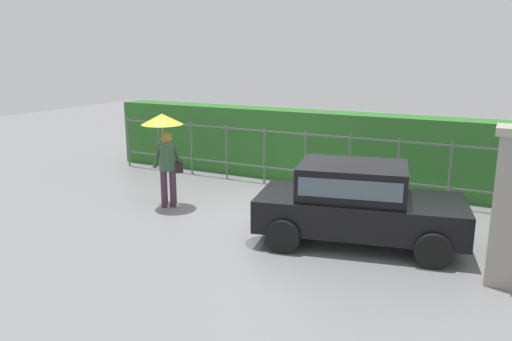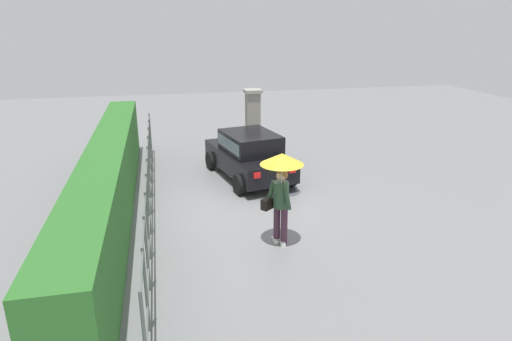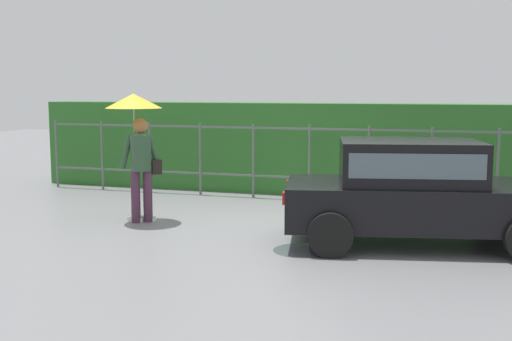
# 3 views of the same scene
# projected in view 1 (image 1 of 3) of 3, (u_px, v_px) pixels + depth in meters

# --- Properties ---
(ground_plane) EXTENTS (40.00, 40.00, 0.00)m
(ground_plane) POSITION_uv_depth(u_px,v_px,m) (264.00, 218.00, 10.74)
(ground_plane) COLOR slate
(car) EXTENTS (3.96, 2.46, 1.48)m
(car) POSITION_uv_depth(u_px,v_px,m) (357.00, 200.00, 9.20)
(car) COLOR black
(car) RESTS_ON ground
(pedestrian) EXTENTS (0.92, 0.92, 2.12)m
(pedestrian) POSITION_uv_depth(u_px,v_px,m) (165.00, 139.00, 11.18)
(pedestrian) COLOR #47283D
(pedestrian) RESTS_ON ground
(gate_pillar) EXTENTS (0.60, 0.60, 2.42)m
(gate_pillar) POSITION_uv_depth(u_px,v_px,m) (510.00, 206.00, 7.45)
(gate_pillar) COLOR gray
(gate_pillar) RESTS_ON ground
(fence_section) EXTENTS (11.61, 0.05, 1.50)m
(fence_section) POSITION_uv_depth(u_px,v_px,m) (305.00, 157.00, 12.80)
(fence_section) COLOR #59605B
(fence_section) RESTS_ON ground
(hedge_row) EXTENTS (12.56, 0.90, 1.90)m
(hedge_row) POSITION_uv_depth(u_px,v_px,m) (318.00, 147.00, 13.57)
(hedge_row) COLOR #2D6B28
(hedge_row) RESTS_ON ground
(puddle_near) EXTENTS (0.83, 0.83, 0.00)m
(puddle_near) POSITION_uv_depth(u_px,v_px,m) (268.00, 244.00, 9.30)
(puddle_near) COLOR #4C545B
(puddle_near) RESTS_ON ground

